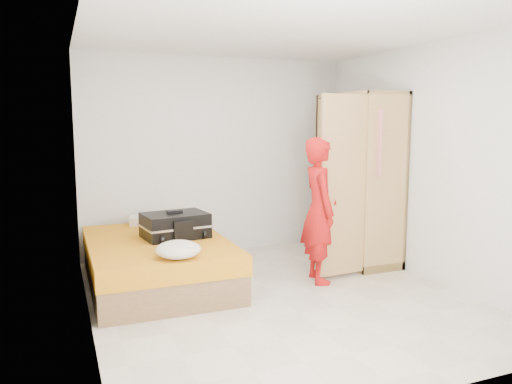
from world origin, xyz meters
name	(u,v)px	position (x,y,z in m)	size (l,w,h in m)	color
room	(280,169)	(0.00, 0.00, 1.30)	(4.00, 4.02, 2.60)	beige
bed	(157,262)	(-1.05, 0.87, 0.25)	(1.42, 2.02, 0.50)	olive
wardrobe	(357,183)	(1.45, 0.85, 1.00)	(1.17, 1.23, 2.10)	tan
person	(319,210)	(0.63, 0.33, 0.79)	(0.58, 0.38, 1.59)	red
suitcase	(175,225)	(-0.84, 0.89, 0.63)	(0.75, 0.59, 0.30)	black
round_cushion	(178,249)	(-1.00, 0.05, 0.58)	(0.42, 0.42, 0.16)	silver
pillow	(153,220)	(-0.94, 1.72, 0.55)	(0.56, 0.28, 0.10)	silver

